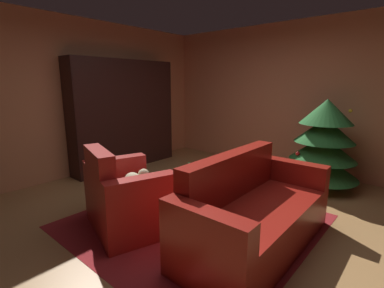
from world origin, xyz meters
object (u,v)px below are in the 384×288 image
object	(u,v)px
bookshelf_unit	(131,115)
book_stack_on_table	(205,180)
coffee_table	(200,188)
armchair_red	(125,199)
bottle_on_table	(189,179)
couch_red	(253,215)
decorated_tree	(323,144)

from	to	relation	value
bookshelf_unit	book_stack_on_table	bearing A→B (deg)	-19.16
coffee_table	book_stack_on_table	xyz separation A→B (m)	(0.03, 0.06, 0.08)
armchair_red	book_stack_on_table	bearing A→B (deg)	52.26
armchair_red	bottle_on_table	distance (m)	0.76
coffee_table	bottle_on_table	world-z (taller)	bottle_on_table
armchair_red	couch_red	xyz separation A→B (m)	(1.26, 0.63, -0.02)
bottle_on_table	decorated_tree	world-z (taller)	decorated_tree
coffee_table	bottle_on_table	bearing A→B (deg)	-89.53
couch_red	decorated_tree	distance (m)	2.16
couch_red	book_stack_on_table	size ratio (longest dim) A/B	8.67
coffee_table	book_stack_on_table	bearing A→B (deg)	63.79
decorated_tree	book_stack_on_table	bearing A→B (deg)	-109.48
decorated_tree	armchair_red	bearing A→B (deg)	-114.92
couch_red	book_stack_on_table	bearing A→B (deg)	171.84
book_stack_on_table	bottle_on_table	bearing A→B (deg)	-95.90
bookshelf_unit	decorated_tree	bearing A→B (deg)	19.67
armchair_red	coffee_table	world-z (taller)	armchair_red
bookshelf_unit	coffee_table	distance (m)	2.72
decorated_tree	coffee_table	bearing A→B (deg)	-109.67
armchair_red	decorated_tree	size ratio (longest dim) A/B	0.87
bookshelf_unit	couch_red	xyz separation A→B (m)	(3.21, -0.97, -0.69)
bookshelf_unit	couch_red	size ratio (longest dim) A/B	1.13
coffee_table	bottle_on_table	size ratio (longest dim) A/B	2.32
bookshelf_unit	decorated_tree	distance (m)	3.44
book_stack_on_table	coffee_table	bearing A→B (deg)	-116.21
bookshelf_unit	coffee_table	size ratio (longest dim) A/B	3.03
bookshelf_unit	book_stack_on_table	distance (m)	2.71
coffee_table	decorated_tree	distance (m)	2.23
book_stack_on_table	decorated_tree	size ratio (longest dim) A/B	0.16
bookshelf_unit	bottle_on_table	world-z (taller)	bookshelf_unit
bookshelf_unit	decorated_tree	size ratio (longest dim) A/B	1.55
bookshelf_unit	book_stack_on_table	world-z (taller)	bookshelf_unit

